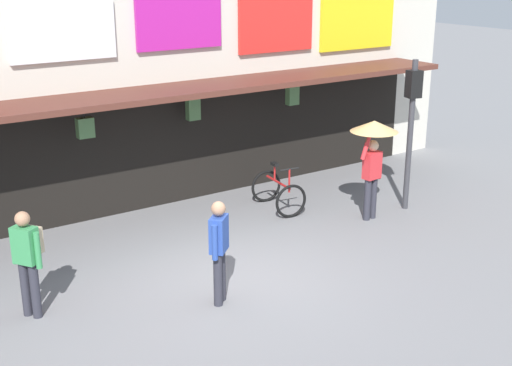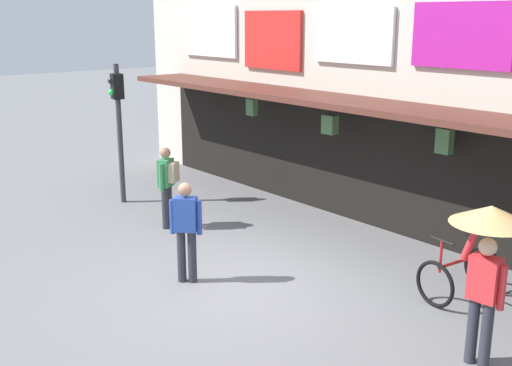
% 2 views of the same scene
% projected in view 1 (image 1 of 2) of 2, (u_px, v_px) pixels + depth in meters
% --- Properties ---
extents(ground_plane, '(80.00, 80.00, 0.00)m').
position_uv_depth(ground_plane, '(233.00, 279.00, 11.47)').
color(ground_plane, slate).
extents(shopfront, '(18.00, 2.60, 8.00)m').
position_uv_depth(shopfront, '(111.00, 19.00, 13.82)').
color(shopfront, beige).
rests_on(shopfront, ground).
extents(traffic_light_far, '(0.32, 0.35, 3.20)m').
position_uv_depth(traffic_light_far, '(412.00, 111.00, 14.07)').
color(traffic_light_far, '#38383D').
rests_on(traffic_light_far, ground).
extents(bicycle_parked, '(0.86, 1.24, 1.05)m').
position_uv_depth(bicycle_parked, '(278.00, 192.00, 14.53)').
color(bicycle_parked, black).
rests_on(bicycle_parked, ground).
extents(pedestrian_in_yellow, '(0.41, 0.41, 1.68)m').
position_uv_depth(pedestrian_in_yellow, '(219.00, 247.00, 10.40)').
color(pedestrian_in_yellow, '#2D2D38').
rests_on(pedestrian_in_yellow, ground).
extents(pedestrian_in_red, '(0.47, 0.48, 1.68)m').
position_uv_depth(pedestrian_in_red, '(28.00, 255.00, 10.01)').
color(pedestrian_in_red, '#2D2D38').
rests_on(pedestrian_in_red, ground).
extents(pedestrian_with_umbrella, '(0.96, 0.96, 2.08)m').
position_uv_depth(pedestrian_with_umbrella, '(373.00, 142.00, 13.62)').
color(pedestrian_with_umbrella, '#2D2D38').
rests_on(pedestrian_with_umbrella, ground).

